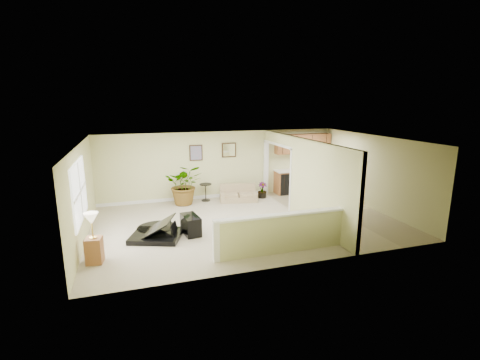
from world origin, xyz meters
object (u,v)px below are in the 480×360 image
object	(u,v)px
piano	(154,219)
loveseat	(238,193)
piano_bench	(191,225)
palm_plant	(185,185)
accent_table	(206,190)
small_plant	(262,191)
lamp_stand	(94,242)

from	to	relation	value
piano	loveseat	bearing A→B (deg)	60.35
piano	piano_bench	bearing A→B (deg)	15.15
loveseat	palm_plant	distance (m)	1.98
accent_table	small_plant	xyz separation A→B (m)	(2.13, -0.24, -0.15)
piano	lamp_stand	world-z (taller)	piano
accent_table	small_plant	world-z (taller)	accent_table
loveseat	palm_plant	bearing A→B (deg)	-171.11
piano	accent_table	xyz separation A→B (m)	(2.05, 2.99, -0.10)
piano	accent_table	size ratio (longest dim) A/B	2.80
lamp_stand	accent_table	bearing A→B (deg)	50.40
accent_table	lamp_stand	world-z (taller)	lamp_stand
small_plant	loveseat	bearing A→B (deg)	-176.00
piano_bench	piano	bearing A→B (deg)	174.86
piano_bench	loveseat	xyz separation A→B (m)	(2.22, 2.77, 0.03)
loveseat	accent_table	size ratio (longest dim) A/B	2.33
loveseat	accent_table	xyz separation A→B (m)	(-1.15, 0.31, 0.12)
piano_bench	lamp_stand	size ratio (longest dim) A/B	0.66
piano	palm_plant	world-z (taller)	palm_plant
loveseat	palm_plant	size ratio (longest dim) A/B	0.99
loveseat	accent_table	world-z (taller)	loveseat
piano_bench	loveseat	distance (m)	3.55
palm_plant	lamp_stand	xyz separation A→B (m)	(-2.68, -3.97, -0.21)
palm_plant	loveseat	bearing A→B (deg)	-3.11
piano_bench	small_plant	world-z (taller)	small_plant
piano	lamp_stand	size ratio (longest dim) A/B	1.50
loveseat	lamp_stand	size ratio (longest dim) A/B	1.25
piano	accent_table	world-z (taller)	piano
piano_bench	loveseat	size ratio (longest dim) A/B	0.53
palm_plant	small_plant	size ratio (longest dim) A/B	2.50
piano_bench	palm_plant	bearing A→B (deg)	84.15
loveseat	small_plant	distance (m)	0.99
palm_plant	lamp_stand	distance (m)	4.80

